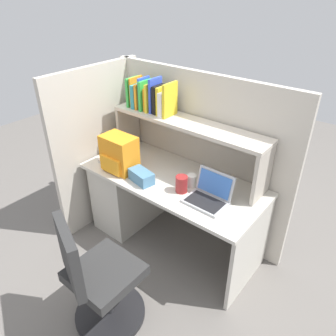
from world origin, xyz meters
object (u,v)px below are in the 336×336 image
snack_canister (182,184)px  office_chair (98,282)px  computer_mouse (104,159)px  paper_cup (192,180)px  tissue_box (141,176)px  laptop (209,195)px  backpack (119,154)px

snack_canister → office_chair: (-0.08, -0.84, -0.40)m
computer_mouse → paper_cup: 0.89m
office_chair → tissue_box: bearing=-48.1°
laptop → paper_cup: bearing=158.4°
backpack → paper_cup: 0.68m
snack_canister → tissue_box: bearing=-164.3°
computer_mouse → office_chair: 1.16m
snack_canister → laptop: bearing=6.8°
tissue_box → office_chair: office_chair is taller
backpack → snack_canister: size_ratio=2.32×
laptop → computer_mouse: (-1.09, -0.09, -0.03)m
office_chair → snack_canister: bearing=-72.8°
computer_mouse → snack_canister: snack_canister is taller
snack_canister → paper_cup: bearing=82.0°
computer_mouse → tissue_box: 0.51m
backpack → paper_cup: bearing=16.1°
snack_canister → office_chair: size_ratio=0.15×
laptop → paper_cup: size_ratio=3.08×
office_chair → paper_cup: bearing=-73.2°
tissue_box → snack_canister: size_ratio=1.62×
paper_cup → snack_canister: (-0.02, -0.12, 0.02)m
computer_mouse → tissue_box: bearing=-19.5°
backpack → computer_mouse: size_ratio=3.04×
backpack → paper_cup: backpack is taller
laptop → tissue_box: laptop is taller
office_chair → laptop: bearing=-87.5°
laptop → backpack: bearing=-173.5°
backpack → snack_canister: 0.63m
backpack → computer_mouse: bearing=177.1°
laptop → office_chair: (-0.31, -0.87, -0.39)m
backpack → computer_mouse: 0.27m
backpack → tissue_box: (0.28, -0.03, -0.10)m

